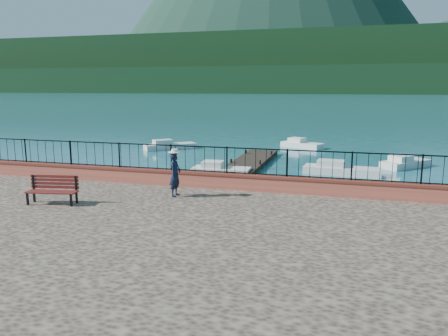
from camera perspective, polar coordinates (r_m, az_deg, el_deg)
The scene contains 14 objects.
ground at distance 13.09m, azimuth -2.76°, elevation -11.51°, with size 2000.00×2000.00×0.00m, color #19596B.
parapet at distance 16.05m, azimuth 1.41°, elevation -1.75°, with size 28.00×0.46×0.58m, color #C55F47.
railing at distance 15.90m, azimuth 1.42°, elevation 0.94°, with size 27.00×0.05×0.95m, color black.
dock at distance 24.68m, azimuth 1.73°, elevation -0.54°, with size 2.00×16.00×0.30m, color #2D231C.
far_forest at distance 311.53m, azimuth 15.46°, elevation 11.01°, with size 900.00×60.00×18.00m, color black.
foothills at distance 371.89m, azimuth 15.67°, elevation 12.89°, with size 900.00×120.00×44.00m, color black.
park_bench at distance 15.09m, azimuth -21.47°, elevation -3.35°, with size 1.68×0.79×0.90m.
person at distance 15.01m, azimuth -6.40°, elevation -0.85°, with size 0.56×0.36×1.52m, color black.
hat at distance 14.87m, azimuth -6.46°, elevation 2.26°, with size 0.44×0.44×0.12m, color white.
boat_0 at distance 24.54m, azimuth -0.37°, elevation -0.01°, with size 3.23×1.30×0.80m, color silver.
boat_1 at distance 25.63m, azimuth 15.18°, elevation 0.08°, with size 4.25×1.30×0.80m, color silver.
boat_2 at distance 29.20m, azimuth 22.66°, elevation 0.88°, with size 3.37×1.30×0.80m, color silver.
boat_3 at distance 35.05m, azimuth -7.03°, elevation 3.13°, with size 4.08×1.30×0.80m, color silver.
boat_4 at distance 36.13m, azimuth 10.18°, elevation 3.26°, with size 3.39×1.30×0.80m, color white.
Camera 1 is at (3.91, -11.48, 4.93)m, focal length 35.00 mm.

